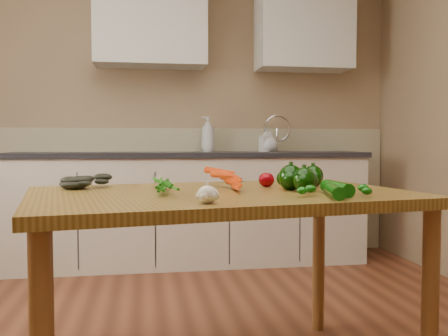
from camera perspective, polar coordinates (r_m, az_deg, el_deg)
name	(u,v)px	position (r m, az deg, el deg)	size (l,w,h in m)	color
room	(184,76)	(2.03, -4.58, 10.49)	(4.04, 5.04, 2.64)	brown
counter_run	(191,206)	(4.07, -3.83, -4.41)	(2.84, 0.64, 1.14)	beige
upper_cabinets	(225,26)	(4.32, 0.06, 15.96)	(2.15, 0.35, 0.70)	silver
table	(222,213)	(1.99, -0.28, -5.20)	(1.60, 1.17, 0.79)	olive
soap_bottle_a	(208,134)	(4.21, -1.86, 3.90)	(0.11, 0.12, 0.30)	silver
soap_bottle_b	(266,140)	(4.21, 4.79, 3.26)	(0.09, 0.09, 0.20)	silver
soap_bottle_c	(269,141)	(4.20, 5.20, 3.05)	(0.14, 0.14, 0.17)	silver
carrot_bunch	(209,181)	(2.03, -1.76, -1.51)	(0.27, 0.21, 0.07)	#DD3805
leafy_greens	(88,176)	(2.19, -15.28, -0.88)	(0.21, 0.19, 0.10)	black
garlic_bulb	(208,195)	(1.59, -1.88, -3.06)	(0.07, 0.07, 0.06)	white
pepper_a	(291,178)	(2.05, 7.64, -1.10)	(0.10, 0.10, 0.10)	black
pepper_b	(313,176)	(2.22, 10.13, -0.93)	(0.09, 0.09, 0.09)	black
pepper_c	(304,180)	(2.00, 9.14, -1.34)	(0.09, 0.09, 0.09)	black
tomato_a	(266,180)	(2.18, 4.87, -1.34)	(0.07, 0.07, 0.06)	#8A020B
tomato_b	(287,177)	(2.28, 7.20, -1.01)	(0.08, 0.08, 0.08)	#DD4205
tomato_c	(292,177)	(2.30, 7.83, -1.01)	(0.08, 0.08, 0.07)	#DD4205
zucchini_a	(337,188)	(1.88, 12.79, -2.28)	(0.05, 0.05, 0.20)	#094E08
zucchini_b	(334,191)	(1.81, 12.49, -2.55)	(0.05, 0.05, 0.23)	#094E08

